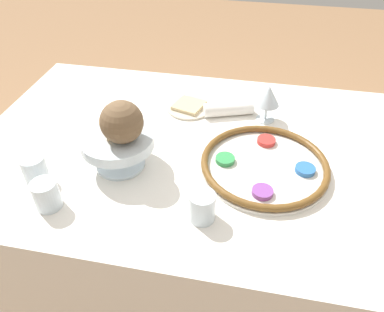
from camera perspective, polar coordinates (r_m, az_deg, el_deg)
ground_plane at (r=1.72m, az=2.48°, el=-19.62°), size 8.00×8.00×0.00m
dining_table at (r=1.40m, az=2.92°, el=-11.43°), size 1.48×0.89×0.78m
seder_plate at (r=1.06m, az=10.98°, el=-1.33°), size 0.36×0.36×0.03m
wine_glass at (r=1.23m, az=11.56°, el=8.88°), size 0.08×0.08×0.13m
fruit_stand at (r=1.04m, az=-11.25°, el=1.84°), size 0.20×0.20×0.10m
orange_fruit at (r=1.01m, az=-11.72°, el=5.10°), size 0.08×0.08×0.08m
coconut at (r=0.98m, az=-10.66°, el=5.11°), size 0.11×0.11×0.11m
bread_plate at (r=1.30m, az=-0.46°, el=7.48°), size 0.15×0.15×0.02m
napkin_roll at (r=1.27m, az=5.59°, el=7.17°), size 0.17×0.10×0.05m
cup_near at (r=1.08m, az=-22.82°, el=-1.90°), size 0.06×0.06×0.08m
cup_mid at (r=0.90m, az=1.54°, el=-7.74°), size 0.06×0.06×0.08m
cup_far at (r=0.99m, az=-21.30°, el=-5.53°), size 0.06×0.06×0.08m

